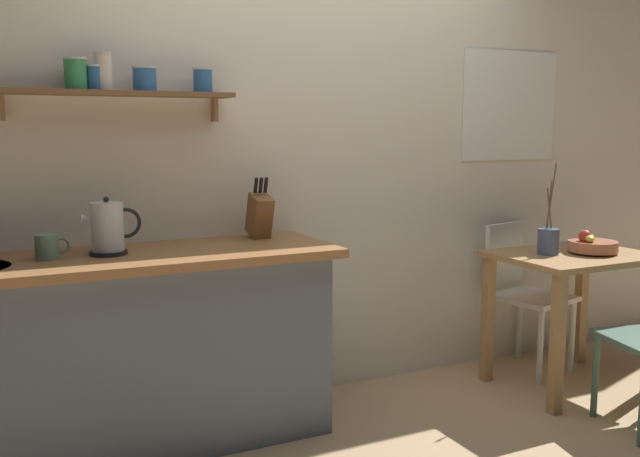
{
  "coord_description": "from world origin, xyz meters",
  "views": [
    {
      "loc": [
        -1.58,
        -2.75,
        1.43
      ],
      "look_at": [
        -0.1,
        0.25,
        0.95
      ],
      "focal_mm": 39.71,
      "sensor_mm": 36.0,
      "label": 1
    }
  ],
  "objects_px": {
    "fruit_bowl": "(592,245)",
    "knife_block": "(260,214)",
    "coffee_mug_by_sink": "(48,247)",
    "dining_chair_far": "(520,288)",
    "twig_vase": "(548,240)",
    "electric_kettle": "(108,229)",
    "dining_table": "(572,280)"
  },
  "relations": [
    {
      "from": "fruit_bowl",
      "to": "knife_block",
      "type": "relative_size",
      "value": 0.87
    },
    {
      "from": "fruit_bowl",
      "to": "coffee_mug_by_sink",
      "type": "height_order",
      "value": "coffee_mug_by_sink"
    },
    {
      "from": "dining_chair_far",
      "to": "twig_vase",
      "type": "bearing_deg",
      "value": -110.75
    },
    {
      "from": "electric_kettle",
      "to": "coffee_mug_by_sink",
      "type": "bearing_deg",
      "value": -179.12
    },
    {
      "from": "dining_table",
      "to": "knife_block",
      "type": "bearing_deg",
      "value": 166.16
    },
    {
      "from": "knife_block",
      "to": "twig_vase",
      "type": "bearing_deg",
      "value": -13.89
    },
    {
      "from": "dining_chair_far",
      "to": "coffee_mug_by_sink",
      "type": "height_order",
      "value": "coffee_mug_by_sink"
    },
    {
      "from": "electric_kettle",
      "to": "coffee_mug_by_sink",
      "type": "relative_size",
      "value": 1.81
    },
    {
      "from": "dining_table",
      "to": "twig_vase",
      "type": "bearing_deg",
      "value": 166.62
    },
    {
      "from": "fruit_bowl",
      "to": "coffee_mug_by_sink",
      "type": "distance_m",
      "value": 2.76
    },
    {
      "from": "dining_table",
      "to": "fruit_bowl",
      "type": "bearing_deg",
      "value": -29.04
    },
    {
      "from": "electric_kettle",
      "to": "knife_block",
      "type": "relative_size",
      "value": 0.83
    },
    {
      "from": "twig_vase",
      "to": "electric_kettle",
      "type": "relative_size",
      "value": 1.96
    },
    {
      "from": "dining_chair_far",
      "to": "fruit_bowl",
      "type": "relative_size",
      "value": 3.26
    },
    {
      "from": "fruit_bowl",
      "to": "twig_vase",
      "type": "distance_m",
      "value": 0.25
    },
    {
      "from": "fruit_bowl",
      "to": "knife_block",
      "type": "xyz_separation_m",
      "value": [
        -1.75,
        0.46,
        0.21
      ]
    },
    {
      "from": "twig_vase",
      "to": "coffee_mug_by_sink",
      "type": "height_order",
      "value": "twig_vase"
    },
    {
      "from": "fruit_bowl",
      "to": "electric_kettle",
      "type": "height_order",
      "value": "electric_kettle"
    },
    {
      "from": "dining_table",
      "to": "electric_kettle",
      "type": "distance_m",
      "value": 2.46
    },
    {
      "from": "dining_table",
      "to": "dining_chair_far",
      "type": "relative_size",
      "value": 0.95
    },
    {
      "from": "dining_table",
      "to": "coffee_mug_by_sink",
      "type": "distance_m",
      "value": 2.69
    },
    {
      "from": "fruit_bowl",
      "to": "twig_vase",
      "type": "bearing_deg",
      "value": 160.83
    },
    {
      "from": "fruit_bowl",
      "to": "twig_vase",
      "type": "relative_size",
      "value": 0.54
    },
    {
      "from": "electric_kettle",
      "to": "fruit_bowl",
      "type": "bearing_deg",
      "value": -7.49
    },
    {
      "from": "dining_table",
      "to": "fruit_bowl",
      "type": "xyz_separation_m",
      "value": [
        0.08,
        -0.05,
        0.2
      ]
    },
    {
      "from": "fruit_bowl",
      "to": "twig_vase",
      "type": "xyz_separation_m",
      "value": [
        -0.24,
        0.08,
        0.03
      ]
    },
    {
      "from": "fruit_bowl",
      "to": "knife_block",
      "type": "bearing_deg",
      "value": 165.38
    },
    {
      "from": "knife_block",
      "to": "coffee_mug_by_sink",
      "type": "height_order",
      "value": "knife_block"
    },
    {
      "from": "dining_table",
      "to": "knife_block",
      "type": "distance_m",
      "value": 1.77
    },
    {
      "from": "fruit_bowl",
      "to": "knife_block",
      "type": "distance_m",
      "value": 1.82
    },
    {
      "from": "twig_vase",
      "to": "dining_table",
      "type": "bearing_deg",
      "value": -13.38
    },
    {
      "from": "electric_kettle",
      "to": "coffee_mug_by_sink",
      "type": "distance_m",
      "value": 0.25
    }
  ]
}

